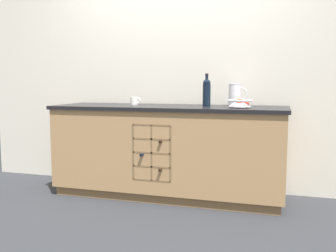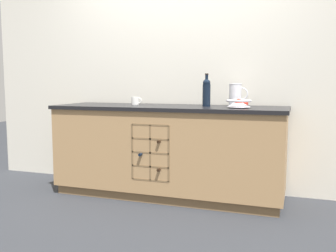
{
  "view_description": "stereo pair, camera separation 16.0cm",
  "coord_description": "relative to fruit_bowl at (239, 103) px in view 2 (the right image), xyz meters",
  "views": [
    {
      "loc": [
        1.04,
        -3.49,
        1.11
      ],
      "look_at": [
        0.0,
        0.0,
        0.7
      ],
      "focal_mm": 40.0,
      "sensor_mm": 36.0,
      "label": 1
    },
    {
      "loc": [
        1.2,
        -3.44,
        1.11
      ],
      "look_at": [
        0.0,
        0.0,
        0.7
      ],
      "focal_mm": 40.0,
      "sensor_mm": 36.0,
      "label": 2
    }
  ],
  "objects": [
    {
      "name": "ground_plane",
      "position": [
        -0.7,
        0.08,
        -0.94
      ],
      "size": [
        14.0,
        14.0,
        0.0
      ],
      "primitive_type": "plane",
      "color": "#2D3035"
    },
    {
      "name": "standing_wine_bottle",
      "position": [
        -0.33,
        0.13,
        0.09
      ],
      "size": [
        0.08,
        0.08,
        0.31
      ],
      "color": "black",
      "rests_on": "kitchen_island"
    },
    {
      "name": "fruit_bowl",
      "position": [
        0.0,
        0.0,
        0.0
      ],
      "size": [
        0.22,
        0.22,
        0.08
      ],
      "color": "silver",
      "rests_on": "kitchen_island"
    },
    {
      "name": "white_pitcher",
      "position": [
        -0.08,
        0.28,
        0.07
      ],
      "size": [
        0.18,
        0.12,
        0.22
      ],
      "color": "white",
      "rests_on": "kitchen_island"
    },
    {
      "name": "kitchen_island",
      "position": [
        -0.7,
        0.08,
        -0.49
      ],
      "size": [
        2.27,
        0.71,
        0.9
      ],
      "color": "brown",
      "rests_on": "ground_plane"
    },
    {
      "name": "ceramic_mug",
      "position": [
        -1.09,
        0.18,
        -0.01
      ],
      "size": [
        0.11,
        0.08,
        0.08
      ],
      "color": "white",
      "rests_on": "kitchen_island"
    },
    {
      "name": "back_wall",
      "position": [
        -0.7,
        0.48,
        0.33
      ],
      "size": [
        4.63,
        0.06,
        2.55
      ],
      "primitive_type": "cube",
      "color": "silver",
      "rests_on": "ground_plane"
    }
  ]
}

